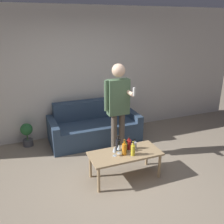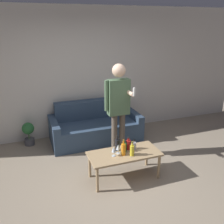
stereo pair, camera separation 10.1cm
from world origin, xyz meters
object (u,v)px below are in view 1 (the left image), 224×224
couch (94,127)px  person_standing_front (118,103)px  bottle_orange (125,147)px  coffee_table (125,156)px

couch → person_standing_front: 1.15m
couch → bottle_orange: size_ratio=9.74×
bottle_orange → coffee_table: bearing=-109.6°
coffee_table → person_standing_front: bearing=76.6°
couch → person_standing_front: bearing=-77.3°
couch → coffee_table: (0.03, -1.52, 0.11)m
bottle_orange → person_standing_front: bearing=77.1°
coffee_table → bottle_orange: bearing=70.4°
coffee_table → person_standing_front: (0.16, 0.68, 0.65)m
coffee_table → bottle_orange: 0.13m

